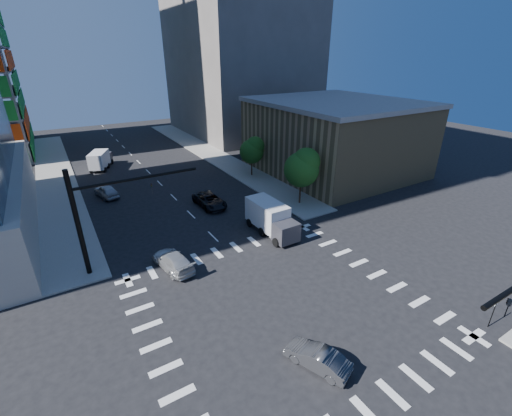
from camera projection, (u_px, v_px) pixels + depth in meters
ground at (282, 305)px, 25.08m from camera, size 160.00×160.00×0.00m
road_markings at (282, 305)px, 25.07m from camera, size 20.00×20.00×0.01m
sidewalk_ne at (211, 154)px, 62.06m from camera, size 5.00×60.00×0.15m
sidewalk_nw at (56, 178)px, 50.27m from camera, size 5.00×60.00×0.15m
commercial_building at (334, 136)px, 51.77m from camera, size 20.50×22.50×10.60m
bg_building_ne at (240, 67)px, 74.78m from camera, size 24.00×30.00×28.00m
signal_mast_nw at (97, 211)px, 27.03m from camera, size 10.20×0.40×9.00m
tree_south at (303, 167)px, 39.90m from camera, size 4.16×4.16×6.82m
tree_north at (253, 150)px, 49.67m from camera, size 3.54×3.52×5.78m
no_parking_sign at (494, 311)px, 22.54m from camera, size 0.30×0.06×2.20m
car_nb_far at (210, 200)px, 40.88m from camera, size 2.75×5.56×1.52m
car_sb_near at (173, 261)px, 29.12m from camera, size 2.81×5.28×1.46m
car_sb_mid at (106, 191)px, 43.55m from camera, size 2.82×4.89×1.57m
car_sb_cross at (317, 358)px, 19.95m from camera, size 2.74×4.19×1.30m
box_truck_near at (273, 221)px, 34.38m from camera, size 2.67×6.06×3.16m
box_truck_far at (101, 160)px, 54.26m from camera, size 4.30×5.85×2.83m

